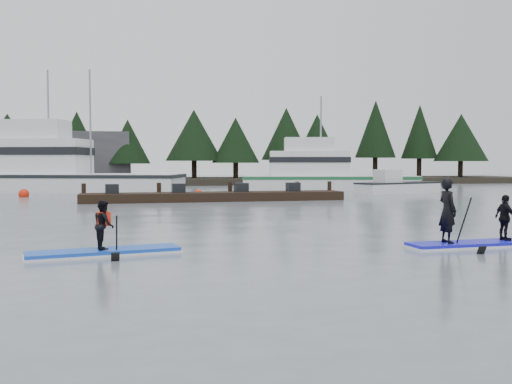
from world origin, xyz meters
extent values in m
plane|color=slate|center=(0.00, 0.00, 0.00)|extent=(160.00, 160.00, 0.00)
cube|color=#2D281E|center=(0.00, 42.00, 0.30)|extent=(70.00, 8.00, 0.60)
cube|color=#4C4C51|center=(-14.00, 44.00, 2.50)|extent=(18.00, 6.00, 5.00)
cube|color=white|center=(-9.72, 30.41, 0.12)|extent=(18.19, 9.55, 2.34)
cube|color=white|center=(-11.74, 30.99, 2.55)|extent=(8.55, 5.56, 2.53)
cylinder|color=gray|center=(-10.56, 30.65, 5.07)|extent=(0.14, 0.14, 7.57)
cube|color=white|center=(10.68, 29.68, 0.10)|extent=(14.09, 6.50, 1.94)
cube|color=white|center=(9.08, 30.01, 2.04)|extent=(6.55, 3.95, 1.94)
cylinder|color=gray|center=(10.01, 29.82, 4.20)|extent=(0.14, 0.14, 6.27)
cube|color=white|center=(13.54, 23.35, 0.37)|extent=(6.64, 3.94, 0.74)
cube|color=black|center=(0.05, 17.79, 0.24)|extent=(14.48, 2.38, 0.48)
sphere|color=red|center=(-11.03, 23.69, 0.00)|extent=(0.64, 0.64, 0.64)
sphere|color=red|center=(14.64, 26.22, 0.00)|extent=(0.57, 0.57, 0.57)
sphere|color=red|center=(-0.38, 22.74, 0.00)|extent=(0.52, 0.52, 0.52)
cube|color=blue|center=(-4.77, 0.08, 0.06)|extent=(3.54, 1.52, 0.13)
imported|color=black|center=(-4.77, 0.08, 0.70)|extent=(0.53, 0.63, 1.14)
cube|color=red|center=(-4.77, 0.08, 0.83)|extent=(0.33, 0.26, 0.32)
cylinder|color=black|center=(-4.48, -0.08, 0.23)|extent=(0.09, 0.86, 1.45)
cube|color=#1616D3|center=(4.37, -0.44, 0.06)|extent=(3.57, 1.08, 0.12)
imported|color=black|center=(3.57, -0.49, 0.94)|extent=(0.43, 0.62, 1.62)
cylinder|color=black|center=(3.83, -0.70, 0.49)|extent=(0.10, 0.96, 1.62)
imported|color=black|center=(5.26, -0.37, 0.71)|extent=(0.34, 0.71, 1.18)
camera|label=1|loc=(-3.90, -13.42, 2.14)|focal=40.00mm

